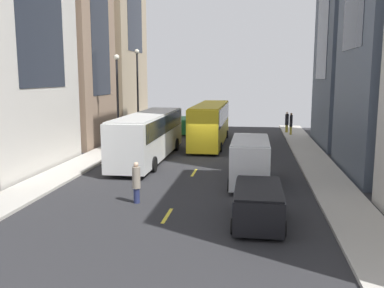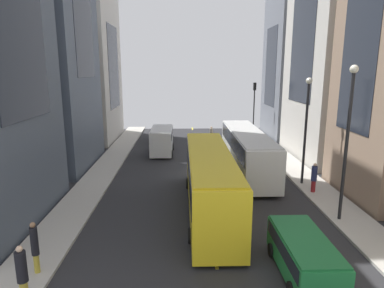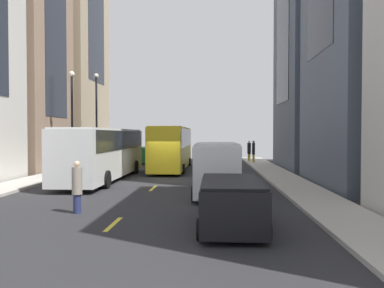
{
  "view_description": "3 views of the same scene",
  "coord_description": "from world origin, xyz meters",
  "px_view_note": "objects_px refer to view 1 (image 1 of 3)",
  "views": [
    {
      "loc": [
        3.61,
        -29.9,
        5.99
      ],
      "look_at": [
        -0.64,
        -0.72,
        1.27
      ],
      "focal_mm": 39.51,
      "sensor_mm": 36.0,
      "label": 1
    },
    {
      "loc": [
        1.45,
        26.44,
        8.31
      ],
      "look_at": [
        0.74,
        2.32,
        2.96
      ],
      "focal_mm": 31.73,
      "sensor_mm": 36.0,
      "label": 2
    },
    {
      "loc": [
        3.31,
        -25.07,
        3.01
      ],
      "look_at": [
        1.74,
        3.56,
        2.27
      ],
      "focal_mm": 35.7,
      "sensor_mm": 36.0,
      "label": 3
    }
  ],
  "objects_px": {
    "city_bus_white": "(149,132)",
    "pedestrian_crossing_near": "(287,122)",
    "streetcar_yellow": "(211,120)",
    "pedestrian_walking_far": "(291,123)",
    "pedestrian_crossing_mid": "(124,133)",
    "car_green_0": "(186,124)",
    "pedestrian_waiting_curb": "(136,182)",
    "car_black_1": "(258,202)",
    "delivery_van_white": "(250,158)"
  },
  "relations": [
    {
      "from": "city_bus_white",
      "to": "delivery_van_white",
      "type": "bearing_deg",
      "value": -40.54
    },
    {
      "from": "car_black_1",
      "to": "pedestrian_walking_far",
      "type": "height_order",
      "value": "pedestrian_walking_far"
    },
    {
      "from": "streetcar_yellow",
      "to": "car_green_0",
      "type": "xyz_separation_m",
      "value": [
        -3.32,
        6.61,
        -1.15
      ]
    },
    {
      "from": "streetcar_yellow",
      "to": "pedestrian_crossing_near",
      "type": "height_order",
      "value": "streetcar_yellow"
    },
    {
      "from": "car_green_0",
      "to": "pedestrian_crossing_near",
      "type": "height_order",
      "value": "pedestrian_crossing_near"
    },
    {
      "from": "city_bus_white",
      "to": "pedestrian_waiting_curb",
      "type": "distance_m",
      "value": 10.81
    },
    {
      "from": "streetcar_yellow",
      "to": "delivery_van_white",
      "type": "height_order",
      "value": "streetcar_yellow"
    },
    {
      "from": "city_bus_white",
      "to": "car_green_0",
      "type": "distance_m",
      "value": 14.45
    },
    {
      "from": "pedestrian_walking_far",
      "to": "car_green_0",
      "type": "bearing_deg",
      "value": -171.68
    },
    {
      "from": "pedestrian_crossing_near",
      "to": "streetcar_yellow",
      "type": "bearing_deg",
      "value": 72.3
    },
    {
      "from": "streetcar_yellow",
      "to": "car_green_0",
      "type": "bearing_deg",
      "value": 116.68
    },
    {
      "from": "streetcar_yellow",
      "to": "pedestrian_walking_far",
      "type": "distance_m",
      "value": 9.93
    },
    {
      "from": "streetcar_yellow",
      "to": "car_black_1",
      "type": "height_order",
      "value": "streetcar_yellow"
    },
    {
      "from": "city_bus_white",
      "to": "car_green_0",
      "type": "relative_size",
      "value": 2.81
    },
    {
      "from": "city_bus_white",
      "to": "pedestrian_crossing_near",
      "type": "height_order",
      "value": "city_bus_white"
    },
    {
      "from": "pedestrian_crossing_mid",
      "to": "pedestrian_crossing_near",
      "type": "xyz_separation_m",
      "value": [
        14.56,
        10.65,
        0.08
      ]
    },
    {
      "from": "car_green_0",
      "to": "pedestrian_crossing_mid",
      "type": "xyz_separation_m",
      "value": [
        -3.93,
        -9.15,
        0.24
      ]
    },
    {
      "from": "city_bus_white",
      "to": "pedestrian_walking_far",
      "type": "bearing_deg",
      "value": 51.5
    },
    {
      "from": "streetcar_yellow",
      "to": "pedestrian_crossing_near",
      "type": "xyz_separation_m",
      "value": [
        7.31,
        8.11,
        -0.84
      ]
    },
    {
      "from": "city_bus_white",
      "to": "pedestrian_crossing_near",
      "type": "distance_m",
      "value": 19.35
    },
    {
      "from": "pedestrian_waiting_curb",
      "to": "pedestrian_crossing_near",
      "type": "bearing_deg",
      "value": -126.66
    },
    {
      "from": "city_bus_white",
      "to": "streetcar_yellow",
      "type": "relative_size",
      "value": 1.02
    },
    {
      "from": "city_bus_white",
      "to": "streetcar_yellow",
      "type": "xyz_separation_m",
      "value": [
        3.67,
        7.8,
        0.11
      ]
    },
    {
      "from": "streetcar_yellow",
      "to": "car_green_0",
      "type": "distance_m",
      "value": 7.49
    },
    {
      "from": "pedestrian_waiting_curb",
      "to": "pedestrian_crossing_near",
      "type": "height_order",
      "value": "pedestrian_crossing_near"
    },
    {
      "from": "delivery_van_white",
      "to": "pedestrian_crossing_mid",
      "type": "bearing_deg",
      "value": 133.4
    },
    {
      "from": "car_black_1",
      "to": "pedestrian_crossing_mid",
      "type": "relative_size",
      "value": 2.03
    },
    {
      "from": "delivery_van_white",
      "to": "car_black_1",
      "type": "xyz_separation_m",
      "value": [
        0.41,
        -6.46,
        -0.59
      ]
    },
    {
      "from": "delivery_van_white",
      "to": "car_green_0",
      "type": "relative_size",
      "value": 1.12
    },
    {
      "from": "city_bus_white",
      "to": "car_green_0",
      "type": "bearing_deg",
      "value": 88.61
    },
    {
      "from": "car_black_1",
      "to": "pedestrian_crossing_near",
      "type": "distance_m",
      "value": 28.81
    },
    {
      "from": "delivery_van_white",
      "to": "car_black_1",
      "type": "relative_size",
      "value": 1.25
    },
    {
      "from": "car_black_1",
      "to": "pedestrian_crossing_near",
      "type": "relative_size",
      "value": 1.89
    },
    {
      "from": "pedestrian_crossing_mid",
      "to": "car_green_0",
      "type": "bearing_deg",
      "value": -155.78
    },
    {
      "from": "car_green_0",
      "to": "pedestrian_waiting_curb",
      "type": "xyz_separation_m",
      "value": [
        1.65,
        -24.99,
        0.07
      ]
    },
    {
      "from": "streetcar_yellow",
      "to": "delivery_van_white",
      "type": "distance_m",
      "value": 14.53
    },
    {
      "from": "pedestrian_crossing_mid",
      "to": "streetcar_yellow",
      "type": "bearing_deg",
      "value": 156.72
    },
    {
      "from": "pedestrian_walking_far",
      "to": "pedestrian_crossing_mid",
      "type": "distance_m",
      "value": 17.3
    },
    {
      "from": "pedestrian_walking_far",
      "to": "car_black_1",
      "type": "bearing_deg",
      "value": -87.82
    },
    {
      "from": "city_bus_white",
      "to": "pedestrian_crossing_mid",
      "type": "height_order",
      "value": "city_bus_white"
    },
    {
      "from": "pedestrian_walking_far",
      "to": "pedestrian_waiting_curb",
      "type": "bearing_deg",
      "value": -100.85
    },
    {
      "from": "streetcar_yellow",
      "to": "car_green_0",
      "type": "relative_size",
      "value": 2.74
    },
    {
      "from": "car_green_0",
      "to": "pedestrian_waiting_curb",
      "type": "height_order",
      "value": "pedestrian_waiting_curb"
    },
    {
      "from": "car_green_0",
      "to": "car_black_1",
      "type": "relative_size",
      "value": 1.11
    },
    {
      "from": "car_green_0",
      "to": "pedestrian_walking_far",
      "type": "bearing_deg",
      "value": -1.34
    },
    {
      "from": "delivery_van_white",
      "to": "car_green_0",
      "type": "bearing_deg",
      "value": 108.63
    },
    {
      "from": "car_black_1",
      "to": "city_bus_white",
      "type": "bearing_deg",
      "value": 121.28
    },
    {
      "from": "city_bus_white",
      "to": "pedestrian_crossing_mid",
      "type": "xyz_separation_m",
      "value": [
        -3.58,
        5.26,
        -0.8
      ]
    },
    {
      "from": "pedestrian_walking_far",
      "to": "pedestrian_crossing_mid",
      "type": "xyz_separation_m",
      "value": [
        -14.84,
        -8.89,
        -0.13
      ]
    },
    {
      "from": "pedestrian_crossing_mid",
      "to": "delivery_van_white",
      "type": "bearing_deg",
      "value": 90.85
    }
  ]
}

